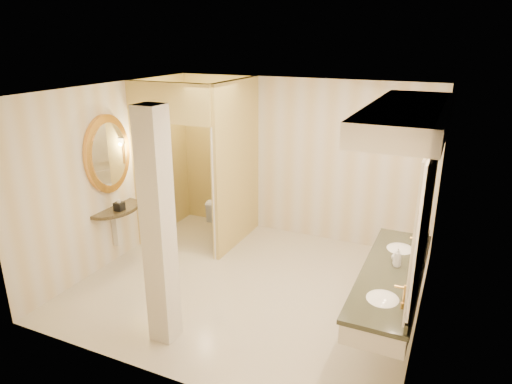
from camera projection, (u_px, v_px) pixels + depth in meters
floor at (249, 285)px, 6.42m from camera, size 4.50×4.50×0.00m
ceiling at (247, 91)px, 5.54m from camera, size 4.50×4.50×0.00m
wall_back at (299, 159)px, 7.71m from camera, size 4.50×0.02×2.70m
wall_front at (157, 260)px, 4.26m from camera, size 4.50×0.02×2.70m
wall_left at (113, 175)px, 6.86m from camera, size 0.02×4.00×2.70m
wall_right at (429, 223)px, 5.10m from camera, size 0.02×4.00×2.70m
toilet_closet at (210, 165)px, 7.25m from camera, size 1.50×1.55×2.70m
wall_sconce at (147, 146)px, 6.98m from camera, size 0.14×0.14×0.42m
vanity at (402, 208)px, 4.77m from camera, size 0.75×2.46×2.09m
console_shelf at (110, 178)px, 6.75m from camera, size 0.89×0.89×1.90m
pillar at (158, 230)px, 4.91m from camera, size 0.28×0.28×2.70m
tissue_box at (119, 206)px, 6.75m from camera, size 0.13×0.13×0.13m
toilet at (222, 217)px, 7.82m from camera, size 0.66×0.87×0.78m
soap_bottle_a at (396, 259)px, 5.15m from camera, size 0.08×0.08×0.13m
soap_bottle_b at (395, 256)px, 5.25m from camera, size 0.10×0.10×0.12m
soap_bottle_c at (398, 257)px, 5.09m from camera, size 0.11×0.11×0.23m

